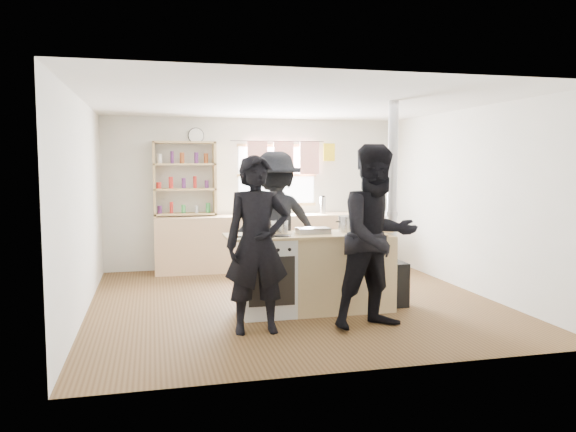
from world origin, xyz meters
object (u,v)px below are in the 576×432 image
(thermos, at_px, (323,205))
(flue_heater, at_px, (391,254))
(cooking_island, at_px, (316,272))
(roast_tray, at_px, (313,230))
(skillet_greens, at_px, (261,234))
(bread_board, at_px, (379,228))
(stockpot_stove, at_px, (279,227))
(person_far, at_px, (276,224))
(person_near_left, at_px, (257,245))
(stockpot_counter, at_px, (350,224))
(person_near_right, at_px, (378,237))

(thermos, height_order, flue_heater, flue_heater)
(cooking_island, height_order, roast_tray, roast_tray)
(thermos, bearing_deg, flue_heater, -89.24)
(thermos, relative_size, roast_tray, 0.75)
(skillet_greens, xyz_separation_m, bread_board, (1.45, 0.07, 0.02))
(stockpot_stove, bearing_deg, person_far, 80.80)
(cooking_island, distance_m, roast_tray, 0.50)
(person_near_left, bearing_deg, stockpot_counter, 31.70)
(cooking_island, relative_size, roast_tray, 5.17)
(thermos, bearing_deg, person_far, -123.67)
(skillet_greens, bearing_deg, cooking_island, 12.94)
(bread_board, distance_m, person_near_left, 1.68)
(roast_tray, bearing_deg, person_far, 104.89)
(cooking_island, height_order, stockpot_stove, stockpot_stove)
(cooking_island, height_order, stockpot_counter, stockpot_counter)
(stockpot_counter, bearing_deg, person_far, 130.60)
(roast_tray, bearing_deg, person_near_right, -59.09)
(stockpot_counter, distance_m, person_near_left, 1.48)
(person_near_right, relative_size, person_far, 1.02)
(cooking_island, bearing_deg, flue_heater, 2.48)
(person_near_left, bearing_deg, person_near_right, -4.62)
(thermos, relative_size, person_near_right, 0.15)
(skillet_greens, distance_m, roast_tray, 0.68)
(person_near_right, distance_m, person_far, 1.88)
(stockpot_counter, bearing_deg, person_near_left, -149.97)
(skillet_greens, relative_size, flue_heater, 0.17)
(thermos, bearing_deg, person_near_left, -117.25)
(person_near_right, height_order, person_far, person_near_right)
(stockpot_stove, bearing_deg, stockpot_counter, -3.48)
(cooking_island, xyz_separation_m, person_far, (-0.28, 0.94, 0.49))
(cooking_island, distance_m, bread_board, 0.92)
(skillet_greens, bearing_deg, flue_heater, 6.87)
(thermos, relative_size, cooking_island, 0.15)
(stockpot_stove, bearing_deg, bread_board, -10.82)
(flue_heater, bearing_deg, roast_tray, -177.98)
(stockpot_counter, xyz_separation_m, person_far, (-0.73, 0.85, -0.07))
(stockpot_stove, bearing_deg, thermos, 62.85)
(stockpot_counter, distance_m, person_near_right, 0.88)
(bread_board, bearing_deg, stockpot_stove, 169.18)
(cooking_island, bearing_deg, person_near_right, -60.63)
(roast_tray, height_order, flue_heater, flue_heater)
(thermos, xyz_separation_m, person_near_right, (-0.50, -3.56, -0.07))
(stockpot_counter, bearing_deg, flue_heater, -4.27)
(thermos, relative_size, stockpot_stove, 1.36)
(stockpot_counter, xyz_separation_m, flue_heater, (0.53, -0.04, -0.38))
(stockpot_stove, height_order, person_near_left, person_near_left)
(bread_board, distance_m, person_near_right, 0.77)
(stockpot_counter, distance_m, flue_heater, 0.65)
(person_near_left, height_order, person_far, person_far)
(roast_tray, bearing_deg, cooking_island, -11.66)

